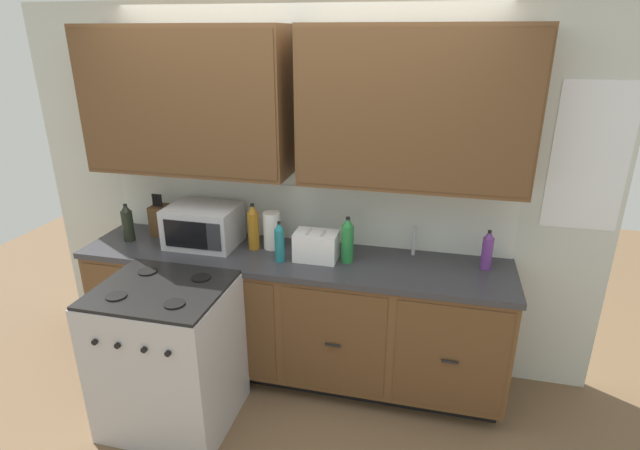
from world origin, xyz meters
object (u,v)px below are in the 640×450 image
at_px(microwave, 203,226).
at_px(stove_range, 169,355).
at_px(bottle_amber, 253,227).
at_px(paper_towel_roll, 272,230).
at_px(bottle_dark, 128,223).
at_px(bottle_green, 347,240).
at_px(toaster, 316,246).
at_px(bottle_violet, 487,250).
at_px(bottle_teal, 280,242).
at_px(knife_block, 160,219).

bearing_deg(microwave, stove_range, -86.27).
bearing_deg(bottle_amber, microwave, -178.01).
height_order(paper_towel_roll, bottle_dark, bottle_dark).
height_order(paper_towel_roll, bottle_green, bottle_green).
distance_m(toaster, bottle_dark, 1.38).
xyz_separation_m(toaster, bottle_dark, (-1.38, -0.01, 0.04)).
relative_size(bottle_green, bottle_amber, 0.95).
distance_m(bottle_violet, bottle_teal, 1.31).
distance_m(knife_block, bottle_amber, 0.77).
relative_size(paper_towel_roll, bottle_teal, 0.95).
distance_m(microwave, bottle_teal, 0.62).
bearing_deg(bottle_green, bottle_violet, 6.81).
bearing_deg(toaster, stove_range, -141.90).
xyz_separation_m(toaster, bottle_teal, (-0.22, -0.08, 0.04)).
bearing_deg(microwave, knife_block, 165.31).
bearing_deg(bottle_teal, knife_block, 166.26).
height_order(paper_towel_roll, bottle_amber, bottle_amber).
bearing_deg(stove_range, microwave, 93.73).
distance_m(toaster, bottle_teal, 0.24).
distance_m(stove_range, paper_towel_roll, 1.03).
distance_m(paper_towel_roll, bottle_teal, 0.23).
bearing_deg(stove_range, knife_block, 119.61).
distance_m(paper_towel_roll, bottle_dark, 1.05).
relative_size(stove_range, bottle_dark, 3.44).
distance_m(stove_range, microwave, 0.90).
bearing_deg(knife_block, bottle_teal, -13.74).
relative_size(microwave, bottle_dark, 1.74).
xyz_separation_m(toaster, paper_towel_roll, (-0.34, 0.11, 0.03)).
relative_size(paper_towel_roll, bottle_dark, 0.94).
bearing_deg(bottle_green, bottle_teal, -167.09).
xyz_separation_m(stove_range, paper_towel_roll, (0.44, 0.73, 0.59)).
bearing_deg(paper_towel_roll, bottle_violet, 0.35).
distance_m(bottle_green, bottle_teal, 0.44).
height_order(knife_block, bottle_amber, bottle_amber).
height_order(bottle_dark, bottle_teal, bottle_dark).
height_order(knife_block, bottle_teal, knife_block).
distance_m(paper_towel_roll, bottle_amber, 0.13).
relative_size(knife_block, bottle_teal, 1.13).
bearing_deg(paper_towel_roll, bottle_teal, -58.41).
relative_size(toaster, bottle_green, 0.91).
height_order(microwave, bottle_green, bottle_green).
height_order(bottle_dark, bottle_green, bottle_green).
xyz_separation_m(toaster, bottle_violet, (1.07, 0.12, 0.03)).
relative_size(microwave, bottle_teal, 1.75).
bearing_deg(bottle_amber, toaster, -8.82).
xyz_separation_m(paper_towel_roll, bottle_violet, (1.42, 0.01, -0.00)).
bearing_deg(knife_block, bottle_green, -5.88).
xyz_separation_m(toaster, bottle_amber, (-0.46, 0.07, 0.06)).
bearing_deg(paper_towel_roll, bottle_amber, -161.44).
xyz_separation_m(stove_range, toaster, (0.78, 0.61, 0.55)).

